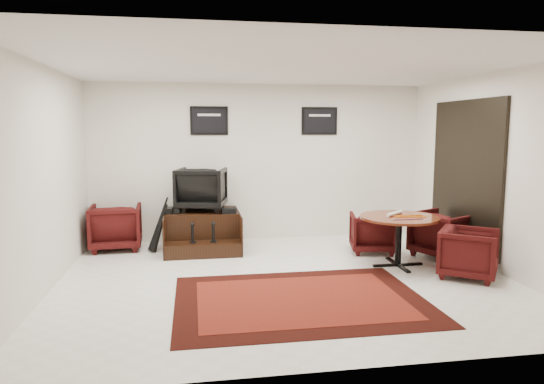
% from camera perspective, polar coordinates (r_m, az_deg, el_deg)
% --- Properties ---
extents(ground, '(6.00, 6.00, 0.00)m').
position_cam_1_polar(ground, '(6.62, 1.61, -10.24)').
color(ground, white).
rests_on(ground, ground).
extents(room_shell, '(6.02, 5.02, 2.81)m').
position_cam_1_polar(room_shell, '(6.52, 5.00, 5.44)').
color(room_shell, white).
rests_on(room_shell, ground).
extents(area_rug, '(2.93, 2.20, 0.01)m').
position_cam_1_polar(area_rug, '(5.87, 3.37, -12.53)').
color(area_rug, black).
rests_on(area_rug, ground).
extents(shine_podium, '(1.23, 1.26, 0.63)m').
position_cam_1_polar(shine_podium, '(8.29, -8.19, -4.59)').
color(shine_podium, black).
rests_on(shine_podium, ground).
extents(shine_chair, '(0.92, 0.88, 0.81)m').
position_cam_1_polar(shine_chair, '(8.30, -8.31, 0.63)').
color(shine_chair, black).
rests_on(shine_chair, shine_podium).
extents(shoes_pair, '(0.24, 0.28, 0.10)m').
position_cam_1_polar(shoes_pair, '(8.14, -11.51, -2.12)').
color(shoes_pair, black).
rests_on(shoes_pair, shine_podium).
extents(polish_kit, '(0.25, 0.18, 0.08)m').
position_cam_1_polar(polish_kit, '(7.99, -5.12, -2.22)').
color(polish_kit, black).
rests_on(polish_kit, shine_podium).
extents(umbrella_black, '(0.31, 0.11, 0.82)m').
position_cam_1_polar(umbrella_black, '(8.12, -13.03, -4.10)').
color(umbrella_black, black).
rests_on(umbrella_black, ground).
extents(umbrella_hooked, '(0.35, 0.13, 0.93)m').
position_cam_1_polar(umbrella_hooked, '(8.19, -13.11, -3.61)').
color(umbrella_hooked, black).
rests_on(umbrella_hooked, ground).
extents(armchair_side, '(0.86, 0.81, 0.83)m').
position_cam_1_polar(armchair_side, '(8.54, -17.90, -3.66)').
color(armchair_side, black).
rests_on(armchair_side, ground).
extents(meeting_table, '(1.14, 1.14, 0.74)m').
position_cam_1_polar(meeting_table, '(7.32, 14.73, -3.48)').
color(meeting_table, '#3F1609').
rests_on(meeting_table, ground).
extents(table_chair_back, '(0.82, 0.78, 0.71)m').
position_cam_1_polar(table_chair_back, '(8.11, 11.74, -4.47)').
color(table_chair_back, black).
rests_on(table_chair_back, ground).
extents(table_chair_window, '(1.00, 1.02, 0.80)m').
position_cam_1_polar(table_chair_window, '(8.11, 19.42, -4.44)').
color(table_chair_window, black).
rests_on(table_chair_window, ground).
extents(table_chair_corner, '(0.97, 0.98, 0.74)m').
position_cam_1_polar(table_chair_corner, '(7.13, 22.18, -6.42)').
color(table_chair_corner, black).
rests_on(table_chair_corner, ground).
extents(paper_roll, '(0.35, 0.31, 0.05)m').
position_cam_1_polar(paper_roll, '(7.38, 14.21, -2.47)').
color(paper_roll, white).
rests_on(paper_roll, meeting_table).
extents(table_clutter, '(0.57, 0.29, 0.01)m').
position_cam_1_polar(table_clutter, '(7.27, 15.84, -2.83)').
color(table_clutter, orange).
rests_on(table_clutter, meeting_table).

